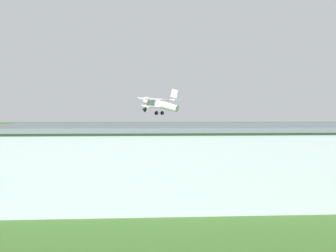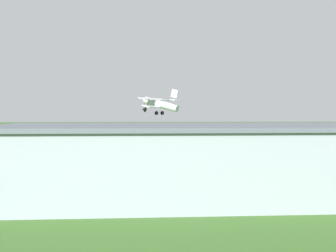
{
  "view_description": "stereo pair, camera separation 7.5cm",
  "coord_description": "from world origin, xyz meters",
  "px_view_note": "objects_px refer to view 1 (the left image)",
  "views": [
    {
      "loc": [
        6.59,
        73.32,
        7.31
      ],
      "look_at": [
        3.38,
        14.91,
        5.18
      ],
      "focal_mm": 45.05,
      "sensor_mm": 36.0,
      "label": 1
    },
    {
      "loc": [
        6.52,
        73.32,
        7.31
      ],
      "look_at": [
        3.38,
        14.91,
        5.18
      ],
      "focal_mm": 45.05,
      "sensor_mm": 36.0,
      "label": 2
    }
  ],
  "objects_px": {
    "car_black": "(51,168)",
    "person_walking_on_apron": "(215,162)",
    "hangar": "(194,161)",
    "biplane": "(159,104)",
    "person_watching_takeoff": "(102,163)",
    "person_beside_truck": "(255,161)"
  },
  "relations": [
    {
      "from": "car_black",
      "to": "person_walking_on_apron",
      "type": "xyz_separation_m",
      "value": [
        -19.59,
        -4.42,
        0.0
      ]
    },
    {
      "from": "person_walking_on_apron",
      "to": "car_black",
      "type": "bearing_deg",
      "value": 12.72
    },
    {
      "from": "hangar",
      "to": "car_black",
      "type": "xyz_separation_m",
      "value": [
        14.78,
        -13.75,
        -2.29
      ]
    },
    {
      "from": "biplane",
      "to": "car_black",
      "type": "relative_size",
      "value": 1.63
    },
    {
      "from": "hangar",
      "to": "person_watching_takeoff",
      "type": "bearing_deg",
      "value": -62.35
    },
    {
      "from": "person_walking_on_apron",
      "to": "person_watching_takeoff",
      "type": "relative_size",
      "value": 1.02
    },
    {
      "from": "hangar",
      "to": "car_black",
      "type": "distance_m",
      "value": 20.32
    },
    {
      "from": "hangar",
      "to": "person_watching_takeoff",
      "type": "relative_size",
      "value": 20.93
    },
    {
      "from": "car_black",
      "to": "person_beside_truck",
      "type": "height_order",
      "value": "person_beside_truck"
    },
    {
      "from": "hangar",
      "to": "person_watching_takeoff",
      "type": "height_order",
      "value": "hangar"
    },
    {
      "from": "biplane",
      "to": "hangar",
      "type": "bearing_deg",
      "value": 92.76
    },
    {
      "from": "biplane",
      "to": "person_walking_on_apron",
      "type": "bearing_deg",
      "value": 111.48
    },
    {
      "from": "person_beside_truck",
      "to": "person_walking_on_apron",
      "type": "bearing_deg",
      "value": 3.76
    },
    {
      "from": "car_black",
      "to": "person_walking_on_apron",
      "type": "distance_m",
      "value": 20.08
    },
    {
      "from": "person_walking_on_apron",
      "to": "person_beside_truck",
      "type": "xyz_separation_m",
      "value": [
        -5.26,
        -0.35,
        0.03
      ]
    },
    {
      "from": "person_watching_takeoff",
      "to": "hangar",
      "type": "bearing_deg",
      "value": 117.65
    },
    {
      "from": "car_black",
      "to": "biplane",
      "type": "bearing_deg",
      "value": -122.1
    },
    {
      "from": "car_black",
      "to": "person_beside_truck",
      "type": "distance_m",
      "value": 25.3
    },
    {
      "from": "hangar",
      "to": "car_black",
      "type": "relative_size",
      "value": 7.07
    },
    {
      "from": "hangar",
      "to": "person_watching_takeoff",
      "type": "xyz_separation_m",
      "value": [
        9.44,
        -18.02,
        -2.3
      ]
    },
    {
      "from": "biplane",
      "to": "car_black",
      "type": "distance_m",
      "value": 25.82
    },
    {
      "from": "hangar",
      "to": "person_walking_on_apron",
      "type": "height_order",
      "value": "hangar"
    }
  ]
}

